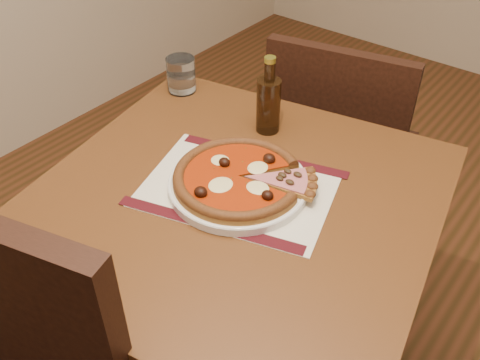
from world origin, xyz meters
name	(u,v)px	position (x,y,z in m)	size (l,w,h in m)	color
table	(234,231)	(-0.94, 0.61, 0.65)	(0.94, 0.94, 0.75)	brown
chair_far	(338,148)	(-1.01, 1.22, 0.49)	(0.49, 0.49, 0.87)	black
placemat	(238,188)	(-0.94, 0.63, 0.75)	(0.39, 0.28, 0.00)	silver
plate	(238,184)	(-0.94, 0.63, 0.76)	(0.29, 0.29, 0.02)	white
pizza	(238,177)	(-0.94, 0.63, 0.78)	(0.27, 0.27, 0.04)	olive
ham_slice	(289,178)	(-0.86, 0.70, 0.78)	(0.15, 0.12, 0.02)	olive
water_glass	(181,75)	(-1.32, 0.86, 0.80)	(0.08, 0.08, 0.09)	white
bottle	(268,103)	(-1.03, 0.85, 0.82)	(0.06, 0.06, 0.19)	#321D0C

